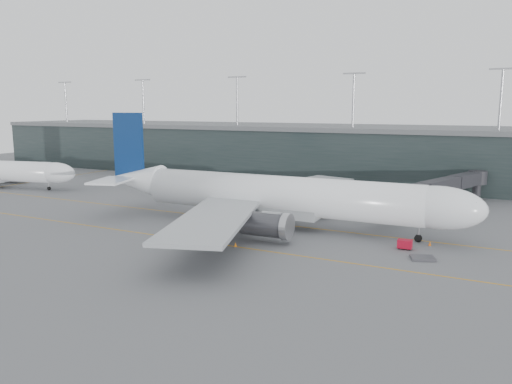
% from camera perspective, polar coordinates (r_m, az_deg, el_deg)
% --- Properties ---
extents(ground, '(320.00, 320.00, 0.00)m').
position_cam_1_polar(ground, '(95.09, -0.32, -2.76)').
color(ground, '#5C5C61').
rests_on(ground, ground).
extents(taxiline_a, '(160.00, 0.25, 0.02)m').
position_cam_1_polar(taxiline_a, '(91.64, -1.46, -3.24)').
color(taxiline_a, '#C68612').
rests_on(taxiline_a, ground).
extents(taxiline_b, '(160.00, 0.25, 0.02)m').
position_cam_1_polar(taxiline_b, '(78.35, -7.05, -5.54)').
color(taxiline_b, '#C68612').
rests_on(taxiline_b, ground).
extents(taxiline_lead_main, '(0.25, 60.00, 0.02)m').
position_cam_1_polar(taxiline_lead_main, '(111.11, 6.71, -1.01)').
color(taxiline_lead_main, '#C68612').
rests_on(taxiline_lead_main, ground).
extents(taxiline_lead_adj, '(0.25, 60.00, 0.02)m').
position_cam_1_polar(taxiline_lead_adj, '(157.30, -21.79, 1.50)').
color(taxiline_lead_adj, '#C68612').
rests_on(taxiline_lead_adj, ground).
extents(terminal, '(240.00, 36.00, 29.00)m').
position_cam_1_polar(terminal, '(147.41, 10.08, 4.52)').
color(terminal, '#1E2928').
rests_on(terminal, ground).
extents(main_aircraft, '(69.20, 65.13, 19.43)m').
position_cam_1_polar(main_aircraft, '(85.84, 2.25, -0.41)').
color(main_aircraft, white).
rests_on(main_aircraft, ground).
extents(jet_bridge, '(17.05, 43.34, 6.50)m').
position_cam_1_polar(jet_bridge, '(107.98, 19.63, 0.79)').
color(jet_bridge, '#26262B').
rests_on(jet_bridge, ground).
extents(gse_cart, '(2.11, 1.39, 1.40)m').
position_cam_1_polar(gse_cart, '(76.27, 16.65, -5.71)').
color(gse_cart, maroon).
rests_on(gse_cart, ground).
extents(baggage_dolly, '(3.85, 3.48, 0.31)m').
position_cam_1_polar(baggage_dolly, '(72.21, 18.50, -7.16)').
color(baggage_dolly, '#3B3A3F').
rests_on(baggage_dolly, ground).
extents(uld_a, '(2.17, 1.83, 1.79)m').
position_cam_1_polar(uld_a, '(104.42, 0.01, -1.11)').
color(uld_a, '#36363B').
rests_on(uld_a, ground).
extents(uld_b, '(2.40, 2.00, 2.04)m').
position_cam_1_polar(uld_b, '(106.02, 1.72, -0.88)').
color(uld_b, '#36363B').
rests_on(uld_b, ground).
extents(uld_c, '(2.36, 1.93, 2.05)m').
position_cam_1_polar(uld_c, '(104.70, 3.03, -1.02)').
color(uld_c, '#36363B').
rests_on(uld_c, ground).
extents(cone_nose, '(0.42, 0.42, 0.67)m').
position_cam_1_polar(cone_nose, '(79.44, 19.25, -5.57)').
color(cone_nose, orange).
rests_on(cone_nose, ground).
extents(cone_wing_stbd, '(0.42, 0.42, 0.66)m').
position_cam_1_polar(cone_wing_stbd, '(74.60, -2.36, -6.00)').
color(cone_wing_stbd, orange).
rests_on(cone_wing_stbd, ground).
extents(cone_wing_port, '(0.45, 0.45, 0.72)m').
position_cam_1_polar(cone_wing_port, '(100.95, 7.08, -1.90)').
color(cone_wing_port, red).
rests_on(cone_wing_port, ground).
extents(cone_tail, '(0.40, 0.40, 0.64)m').
position_cam_1_polar(cone_tail, '(90.22, -8.70, -3.35)').
color(cone_tail, '#CA4E0B').
rests_on(cone_tail, ground).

